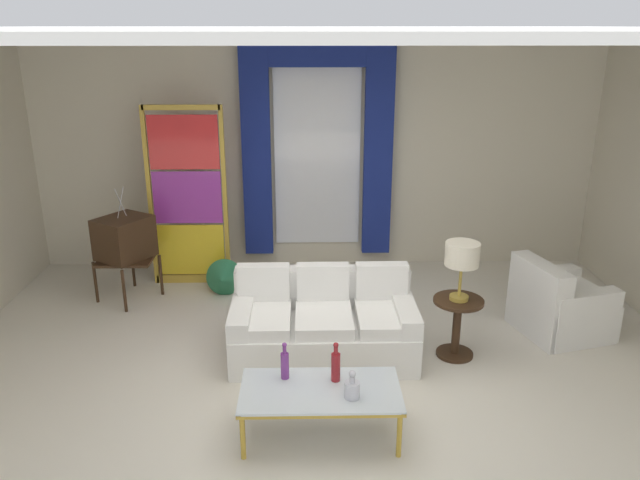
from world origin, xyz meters
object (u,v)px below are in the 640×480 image
object	(u,v)px
couch_white_long	(323,324)
bottle_amber_squat	(352,388)
bottle_blue_decanter	(336,365)
table_lamp_brass	(462,257)
round_side_table	(457,322)
coffee_table	(320,393)
stained_glass_divider	(188,201)
vintage_tv	(124,240)
peacock_figurine	(223,279)
bottle_crystal_tall	(285,364)
armchair_white	(558,307)

from	to	relation	value
couch_white_long	bottle_amber_squat	distance (m)	1.44
bottle_blue_decanter	table_lamp_brass	xyz separation A→B (m)	(1.22, 1.10, 0.48)
round_side_table	coffee_table	bearing A→B (deg)	-137.71
bottle_amber_squat	stained_glass_divider	size ratio (longest dim) A/B	0.10
vintage_tv	table_lamp_brass	distance (m)	3.82
bottle_amber_squat	peacock_figurine	distance (m)	3.09
peacock_figurine	table_lamp_brass	distance (m)	2.94
bottle_crystal_tall	vintage_tv	size ratio (longest dim) A/B	0.23
coffee_table	bottle_blue_decanter	xyz separation A→B (m)	(0.12, 0.12, 0.17)
bottle_amber_squat	peacock_figurine	bearing A→B (deg)	115.55
armchair_white	round_side_table	bearing A→B (deg)	-158.45
couch_white_long	bottle_blue_decanter	world-z (taller)	couch_white_long
couch_white_long	table_lamp_brass	distance (m)	1.48
couch_white_long	armchair_white	distance (m)	2.48
bottle_amber_squat	vintage_tv	size ratio (longest dim) A/B	0.17
armchair_white	table_lamp_brass	bearing A→B (deg)	-158.45
vintage_tv	stained_glass_divider	xyz separation A→B (m)	(0.66, 0.47, 0.33)
coffee_table	round_side_table	size ratio (longest dim) A/B	2.08
coffee_table	bottle_amber_squat	world-z (taller)	bottle_amber_squat
vintage_tv	table_lamp_brass	bearing A→B (deg)	-21.82
couch_white_long	coffee_table	distance (m)	1.31
armchair_white	stained_glass_divider	bearing A→B (deg)	160.50
couch_white_long	bottle_blue_decanter	xyz separation A→B (m)	(0.07, -1.18, 0.24)
couch_white_long	stained_glass_divider	xyz separation A→B (m)	(-1.59, 1.80, 0.75)
coffee_table	armchair_white	size ratio (longest dim) A/B	1.24
bottle_crystal_tall	stained_glass_divider	distance (m)	3.24
vintage_tv	armchair_white	xyz separation A→B (m)	(4.70, -0.96, -0.44)
bottle_blue_decanter	vintage_tv	distance (m)	3.42
bottle_blue_decanter	table_lamp_brass	size ratio (longest dim) A/B	0.58
coffee_table	couch_white_long	bearing A→B (deg)	87.60
stained_glass_divider	table_lamp_brass	xyz separation A→B (m)	(2.87, -1.89, -0.03)
couch_white_long	armchair_white	world-z (taller)	couch_white_long
peacock_figurine	round_side_table	xyz separation A→B (m)	(2.43, -1.44, 0.14)
armchair_white	peacock_figurine	distance (m)	3.73
stained_glass_divider	round_side_table	distance (m)	3.51
round_side_table	armchair_white	bearing A→B (deg)	21.55
table_lamp_brass	bottle_blue_decanter	bearing A→B (deg)	-137.99
stained_glass_divider	peacock_figurine	distance (m)	1.05
bottle_blue_decanter	table_lamp_brass	bearing A→B (deg)	42.01
bottle_crystal_tall	peacock_figurine	bearing A→B (deg)	108.11
couch_white_long	bottle_amber_squat	size ratio (longest dim) A/B	7.78
bottle_amber_squat	vintage_tv	distance (m)	3.68
stained_glass_divider	coffee_table	bearing A→B (deg)	-63.73
stained_glass_divider	peacock_figurine	xyz separation A→B (m)	(0.44, -0.45, -0.84)
vintage_tv	round_side_table	bearing A→B (deg)	-21.82
coffee_table	stained_glass_divider	size ratio (longest dim) A/B	0.56
coffee_table	round_side_table	xyz separation A→B (m)	(1.34, 1.22, -0.02)
bottle_crystal_tall	bottle_amber_squat	world-z (taller)	bottle_crystal_tall
armchair_white	round_side_table	world-z (taller)	armchair_white
stained_glass_divider	peacock_figurine	size ratio (longest dim) A/B	3.67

